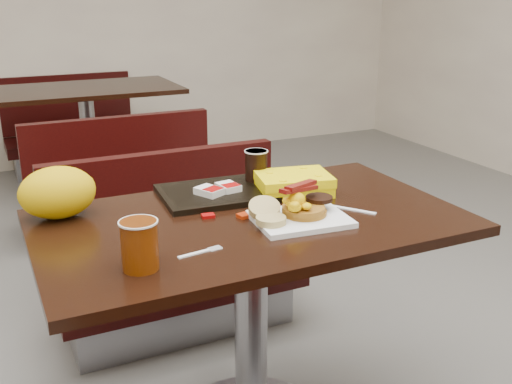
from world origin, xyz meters
name	(u,v)px	position (x,y,z in m)	size (l,w,h in m)	color
table_near	(251,332)	(0.00, 0.00, 0.38)	(1.20, 0.70, 0.75)	black
bench_near_n	(179,251)	(0.00, 0.70, 0.36)	(1.00, 0.46, 0.72)	black
table_far	(90,143)	(0.00, 2.60, 0.38)	(1.20, 0.70, 0.75)	black
bench_far_s	(113,173)	(0.00, 1.90, 0.36)	(1.00, 0.46, 0.72)	black
bench_far_n	(72,125)	(0.00, 3.30, 0.36)	(1.00, 0.46, 0.72)	black
platter	(300,219)	(0.11, -0.09, 0.76)	(0.26, 0.20, 0.02)	white
pancake_stack	(304,210)	(0.13, -0.08, 0.78)	(0.13, 0.13, 0.03)	#A6781B
sausage_patty	(319,198)	(0.19, -0.06, 0.80)	(0.08, 0.08, 0.01)	black
scrambled_eggs	(297,201)	(0.10, -0.09, 0.81)	(0.08, 0.07, 0.04)	#FFE705
bacon_strips	(299,188)	(0.12, -0.07, 0.84)	(0.15, 0.06, 0.01)	#4F0705
muffin_bottom	(271,220)	(0.01, -0.10, 0.77)	(0.08, 0.08, 0.02)	tan
muffin_top	(264,208)	(0.02, -0.04, 0.79)	(0.09, 0.09, 0.02)	tan
coffee_cup_near	(140,245)	(-0.37, -0.19, 0.81)	(0.09, 0.09, 0.12)	#903905
fork	(194,254)	(-0.23, -0.17, 0.75)	(0.12, 0.02, 0.00)	white
knife	(349,209)	(0.29, -0.07, 0.75)	(0.17, 0.01, 0.00)	white
condiment_syrup	(245,215)	(-0.01, 0.01, 0.76)	(0.04, 0.03, 0.01)	#9F2406
condiment_ketchup	(208,216)	(-0.11, 0.05, 0.75)	(0.04, 0.03, 0.01)	#8C0504
tray	(222,193)	(0.00, 0.22, 0.76)	(0.38, 0.27, 0.02)	black
hashbrown_sleeve_left	(209,191)	(-0.05, 0.19, 0.78)	(0.06, 0.08, 0.02)	silver
hashbrown_sleeve_right	(228,187)	(0.02, 0.21, 0.78)	(0.06, 0.08, 0.02)	silver
coffee_cup_far	(256,165)	(0.14, 0.26, 0.82)	(0.07, 0.07, 0.10)	black
clamshell	(293,184)	(0.21, 0.14, 0.78)	(0.23, 0.17, 0.06)	yellow
paper_bag	(57,192)	(-0.49, 0.23, 0.82)	(0.21, 0.16, 0.15)	#F1B708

